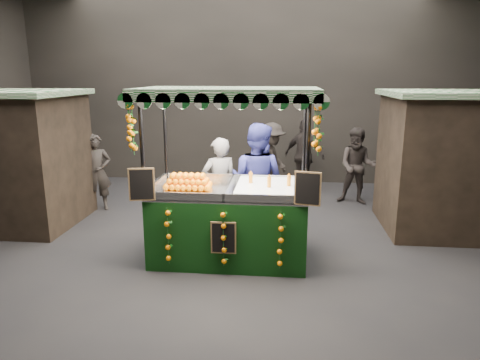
# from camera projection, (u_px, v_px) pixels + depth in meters

# --- Properties ---
(ground) EXTENTS (12.00, 12.00, 0.00)m
(ground) POSITION_uv_depth(u_px,v_px,m) (219.00, 250.00, 7.42)
(ground) COLOR black
(ground) RESTS_ON ground
(market_hall) EXTENTS (12.10, 10.10, 5.05)m
(market_hall) POSITION_uv_depth(u_px,v_px,m) (217.00, 41.00, 6.62)
(market_hall) COLOR black
(market_hall) RESTS_ON ground
(neighbour_stall_left) EXTENTS (3.00, 2.20, 2.60)m
(neighbour_stall_left) POSITION_uv_depth(u_px,v_px,m) (2.00, 158.00, 8.51)
(neighbour_stall_left) COLOR black
(neighbour_stall_left) RESTS_ON ground
(neighbour_stall_right) EXTENTS (3.00, 2.20, 2.60)m
(neighbour_stall_right) POSITION_uv_depth(u_px,v_px,m) (465.00, 162.00, 8.13)
(neighbour_stall_right) COLOR black
(neighbour_stall_right) RESTS_ON ground
(juice_stall) EXTENTS (2.78, 1.64, 2.70)m
(juice_stall) POSITION_uv_depth(u_px,v_px,m) (230.00, 209.00, 6.89)
(juice_stall) COLOR black
(juice_stall) RESTS_ON ground
(vendor_grey) EXTENTS (0.77, 0.66, 1.80)m
(vendor_grey) POSITION_uv_depth(u_px,v_px,m) (220.00, 186.00, 8.00)
(vendor_grey) COLOR slate
(vendor_grey) RESTS_ON ground
(vendor_blue) EXTENTS (1.22, 1.09, 2.07)m
(vendor_blue) POSITION_uv_depth(u_px,v_px,m) (257.00, 181.00, 7.80)
(vendor_blue) COLOR navy
(vendor_blue) RESTS_ON ground
(shopper_0) EXTENTS (0.72, 0.62, 1.65)m
(shopper_0) POSITION_uv_depth(u_px,v_px,m) (97.00, 172.00, 9.45)
(shopper_0) COLOR #2C2724
(shopper_0) RESTS_ON ground
(shopper_1) EXTENTS (0.98, 0.84, 1.73)m
(shopper_1) POSITION_uv_depth(u_px,v_px,m) (357.00, 166.00, 9.90)
(shopper_1) COLOR #2B2523
(shopper_1) RESTS_ON ground
(shopper_2) EXTENTS (1.14, 0.88, 1.81)m
(shopper_2) POSITION_uv_depth(u_px,v_px,m) (304.00, 155.00, 11.00)
(shopper_2) COLOR black
(shopper_2) RESTS_ON ground
(shopper_3) EXTENTS (1.17, 1.36, 1.82)m
(shopper_3) POSITION_uv_depth(u_px,v_px,m) (271.00, 162.00, 10.08)
(shopper_3) COLOR #2A2522
(shopper_3) RESTS_ON ground
(shopper_4) EXTENTS (0.78, 0.51, 1.60)m
(shopper_4) POSITION_uv_depth(u_px,v_px,m) (66.00, 165.00, 10.42)
(shopper_4) COLOR #292321
(shopper_4) RESTS_ON ground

